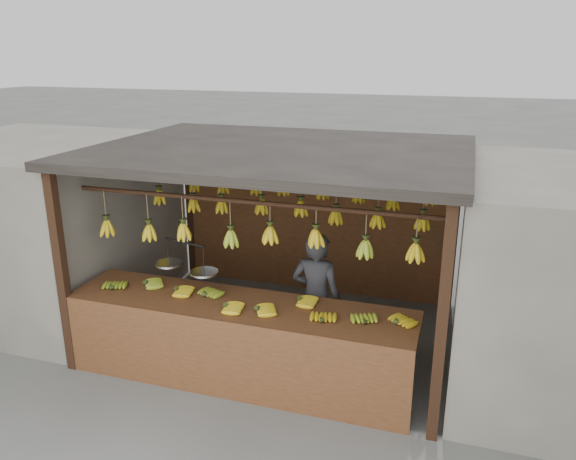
% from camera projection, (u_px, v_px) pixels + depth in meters
% --- Properties ---
extents(ground, '(80.00, 80.00, 0.00)m').
position_uv_depth(ground, '(281.00, 333.00, 7.22)').
color(ground, '#5B5B57').
extents(stall, '(4.30, 3.30, 2.40)m').
position_uv_depth(stall, '(289.00, 178.00, 6.91)').
color(stall, black).
rests_on(stall, ground).
extents(neighbor_left, '(3.00, 3.00, 2.30)m').
position_uv_depth(neighbor_left, '(39.00, 222.00, 7.92)').
color(neighbor_left, slate).
rests_on(neighbor_left, ground).
extents(counter, '(3.79, 0.86, 0.96)m').
position_uv_depth(counter, '(235.00, 324.00, 5.91)').
color(counter, '#5A331A').
rests_on(counter, ground).
extents(hanging_bananas, '(3.55, 2.23, 0.39)m').
position_uv_depth(hanging_bananas, '(280.00, 211.00, 6.71)').
color(hanging_bananas, gold).
rests_on(hanging_bananas, ground).
extents(balance_scale, '(0.79, 0.42, 0.83)m').
position_uv_depth(balance_scale, '(186.00, 265.00, 6.16)').
color(balance_scale, black).
rests_on(balance_scale, ground).
extents(vendor, '(0.58, 0.39, 1.58)m').
position_uv_depth(vendor, '(316.00, 299.00, 6.35)').
color(vendor, '#262628').
rests_on(vendor, ground).
extents(bag_bundles, '(0.08, 0.26, 1.20)m').
position_uv_depth(bag_bundles, '(448.00, 244.00, 7.57)').
color(bag_bundles, yellow).
rests_on(bag_bundles, ground).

